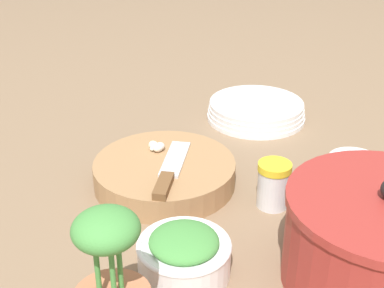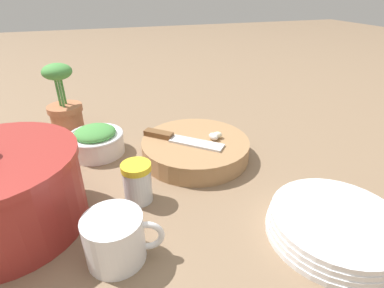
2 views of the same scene
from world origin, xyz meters
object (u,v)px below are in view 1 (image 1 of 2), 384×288
at_px(plate_stack, 256,111).
at_px(stock_pot, 381,242).
at_px(cutting_board, 165,173).
at_px(spice_jar, 273,185).
at_px(herb_bowl, 184,254).
at_px(coffee_mug, 352,178).
at_px(garlic_cloves, 156,146).
at_px(chef_knife, 170,171).

xyz_separation_m(plate_stack, stock_pot, (0.19, 0.50, 0.05)).
xyz_separation_m(cutting_board, plate_stack, (-0.31, -0.13, -0.00)).
relative_size(spice_jar, stock_pot, 0.31).
bearing_deg(herb_bowl, cutting_board, -112.96).
relative_size(herb_bowl, coffee_mug, 1.13).
distance_m(garlic_cloves, spice_jar, 0.23).
bearing_deg(spice_jar, stock_pot, 89.52).
bearing_deg(herb_bowl, garlic_cloves, -110.97).
distance_m(garlic_cloves, plate_stack, 0.31).
relative_size(garlic_cloves, stock_pot, 0.14).
relative_size(plate_stack, stock_pot, 0.84).
distance_m(chef_knife, herb_bowl, 0.20).
distance_m(garlic_cloves, coffee_mug, 0.34).
height_order(chef_knife, coffee_mug, coffee_mug).
bearing_deg(plate_stack, coffee_mug, 79.25).
height_order(cutting_board, coffee_mug, coffee_mug).
bearing_deg(coffee_mug, plate_stack, -100.75).
relative_size(cutting_board, coffee_mug, 2.16).
height_order(garlic_cloves, plate_stack, garlic_cloves).
relative_size(garlic_cloves, spice_jar, 0.45).
bearing_deg(plate_stack, spice_jar, 56.40).
relative_size(herb_bowl, spice_jar, 1.65).
xyz_separation_m(cutting_board, garlic_cloves, (-0.01, -0.05, 0.03)).
bearing_deg(cutting_board, garlic_cloves, -100.81).
xyz_separation_m(garlic_cloves, herb_bowl, (0.10, 0.26, -0.02)).
bearing_deg(cutting_board, herb_bowl, 67.04).
height_order(herb_bowl, spice_jar, spice_jar).
relative_size(chef_knife, stock_pot, 0.63).
xyz_separation_m(spice_jar, plate_stack, (-0.19, -0.29, -0.02)).
bearing_deg(chef_knife, plate_stack, 69.76).
height_order(spice_jar, stock_pot, stock_pot).
relative_size(spice_jar, plate_stack, 0.36).
relative_size(chef_knife, coffee_mug, 1.41).
distance_m(cutting_board, herb_bowl, 0.24).
bearing_deg(cutting_board, plate_stack, -156.68).
height_order(chef_knife, stock_pot, stock_pot).
bearing_deg(spice_jar, chef_knife, -41.29).
bearing_deg(coffee_mug, spice_jar, -22.26).
distance_m(garlic_cloves, herb_bowl, 0.28).
bearing_deg(garlic_cloves, spice_jar, 118.78).
bearing_deg(coffee_mug, herb_bowl, 2.29).
distance_m(spice_jar, coffee_mug, 0.14).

